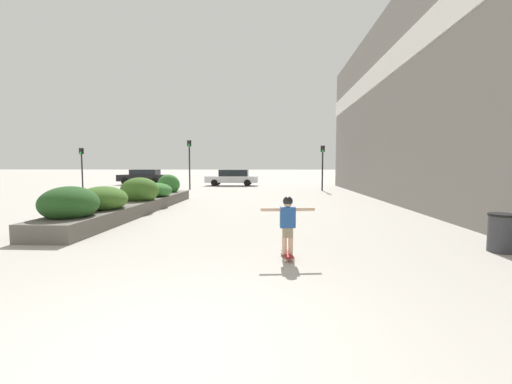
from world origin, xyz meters
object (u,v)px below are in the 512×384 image
Objects in this scene: car_center_right at (413,178)px; traffic_light_left at (189,156)px; skateboard at (287,255)px; trash_bin at (502,233)px; traffic_light_far_left at (82,161)px; car_center_left at (233,177)px; car_leftmost at (144,177)px; skateboarder at (288,219)px; traffic_light_right at (323,160)px.

car_center_right is 1.02× the size of traffic_light_left.
traffic_light_left is at bearing 102.62° from skateboard.
traffic_light_left is at bearing 102.54° from car_center_right.
traffic_light_left is (-6.72, 19.09, 2.47)m from skateboard.
traffic_light_far_left reaches higher than trash_bin.
car_leftmost is at bearing 83.22° from car_center_left.
car_center_right is at bearing 56.59° from skateboard.
skateboard is 0.81× the size of trash_bin.
traffic_light_right reaches higher than skateboarder.
traffic_light_left reaches higher than traffic_light_far_left.
trash_bin is (4.61, 0.78, -0.38)m from skateboarder.
traffic_light_left is (-6.72, 19.09, 1.74)m from skateboarder.
skateboarder is at bearing -153.39° from car_leftmost.
skateboarder is at bearing 153.34° from car_center_right.
trash_bin is at bearing -159.86° from car_center_left.
car_center_right reaches higher than trash_bin.
skateboarder reaches higher than trash_bin.
traffic_light_left reaches higher than car_center_right.
car_center_left is 15.76m from car_center_right.
traffic_light_left is 1.14× the size of traffic_light_right.
traffic_light_left is 8.28m from traffic_light_far_left.
skateboard is at bearing -51.40° from traffic_light_far_left.
traffic_light_far_left is (-2.21, -6.73, 1.40)m from car_leftmost.
trash_bin is at bearing 2.81° from skateboarder.
car_center_left is at bearing 92.70° from skateboard.
car_center_left is (-4.07, 24.46, 0.69)m from skateboard.
traffic_light_right is at bearing 73.27° from skateboarder.
skateboard is at bearing -70.62° from traffic_light_left.
skateboarder is at bearing -70.62° from traffic_light_left.
skateboard is 19.01m from traffic_light_right.
traffic_light_left is at bearing 2.30° from traffic_light_far_left.
car_center_right is 27.01m from traffic_light_far_left.
traffic_light_left is 10.00m from traffic_light_right.
traffic_light_right is at bearing 118.68° from car_center_right.
car_leftmost is at bearing 133.41° from traffic_light_left.
car_leftmost is at bearing 109.85° from skateboarder.
trash_bin is 26.65m from traffic_light_far_left.
traffic_light_right is at bearing 94.30° from trash_bin.
skateboard is 0.58× the size of skateboarder.
skateboarder is at bearing 56.68° from skateboard.
car_leftmost is (-12.77, 25.49, -0.01)m from skateboarder.
car_center_left is 1.27× the size of traffic_light_left.
traffic_light_left is at bearing 177.17° from traffic_light_right.
traffic_light_far_left is at bearing -177.70° from traffic_light_left.
traffic_light_left is (6.05, -6.40, 1.75)m from car_leftmost.
car_center_right reaches higher than skateboard.
skateboarder is at bearing -99.97° from traffic_light_right.
traffic_light_right is at bearing -0.51° from traffic_light_far_left.
traffic_light_right is (-8.36, -4.57, 1.49)m from car_center_right.
traffic_light_right is at bearing -113.25° from car_leftmost.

